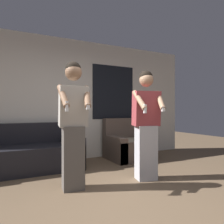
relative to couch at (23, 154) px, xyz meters
name	(u,v)px	position (x,y,z in m)	size (l,w,h in m)	color
ground_plane	(126,209)	(0.88, -2.21, -0.30)	(14.00, 14.00, 0.00)	brown
wall_back	(65,99)	(0.90, 0.50, 1.05)	(6.42, 0.07, 2.70)	beige
couch	(23,154)	(0.00, 0.00, 0.00)	(2.07, 0.94, 0.85)	black
armchair	(128,146)	(2.23, -0.01, 0.00)	(0.92, 0.89, 0.92)	brown
person_left	(73,123)	(0.54, -1.34, 0.63)	(0.45, 0.51, 1.78)	#56514C
person_right	(146,123)	(1.71, -1.44, 0.59)	(0.49, 0.53, 1.74)	#B2B2B7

